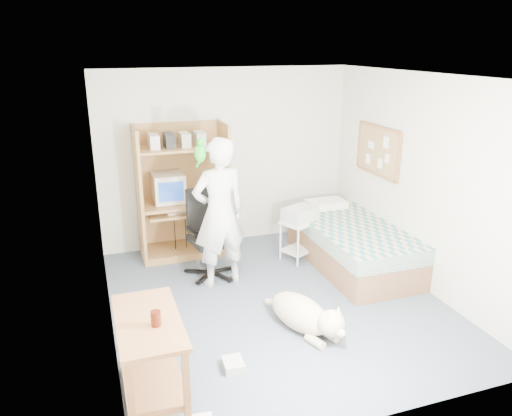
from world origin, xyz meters
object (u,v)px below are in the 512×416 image
at_px(computer_hutch, 183,196).
at_px(person, 219,213).
at_px(office_chair, 209,245).
at_px(side_desk, 150,348).
at_px(printer_cart, 299,234).
at_px(dog, 305,314).
at_px(bed, 352,244).

bearing_deg(computer_hutch, person, -78.29).
bearing_deg(office_chair, side_desk, -124.72).
distance_m(side_desk, person, 2.18).
relative_size(office_chair, printer_cart, 1.89).
xyz_separation_m(office_chair, printer_cart, (1.26, 0.05, -0.02)).
xyz_separation_m(computer_hutch, office_chair, (0.17, -0.78, -0.43)).
bearing_deg(dog, office_chair, 90.73).
distance_m(bed, printer_cart, 0.70).
bearing_deg(computer_hutch, dog, -72.54).
xyz_separation_m(computer_hutch, side_desk, (-0.85, -2.94, -0.33)).
bearing_deg(bed, dog, -134.32).
distance_m(computer_hutch, printer_cart, 1.66).
distance_m(office_chair, dog, 1.73).
bearing_deg(dog, computer_hutch, 88.21).
bearing_deg(bed, computer_hutch, 150.71).
bearing_deg(person, dog, 102.44).
bearing_deg(computer_hutch, office_chair, -78.00).
bearing_deg(printer_cart, person, 171.70).
height_order(side_desk, printer_cart, side_desk).
relative_size(bed, person, 1.12).
xyz_separation_m(computer_hutch, person, (0.23, -1.09, 0.08)).
bearing_deg(person, office_chair, -88.56).
height_order(bed, dog, bed).
xyz_separation_m(side_desk, printer_cart, (2.27, 2.21, -0.12)).
bearing_deg(dog, person, 92.72).
height_order(side_desk, office_chair, office_chair).
relative_size(computer_hutch, side_desk, 1.80).
bearing_deg(dog, side_desk, 179.36).
bearing_deg(bed, office_chair, 169.42).
xyz_separation_m(side_desk, dog, (1.60, 0.54, -0.31)).
distance_m(computer_hutch, side_desk, 3.08).
height_order(dog, printer_cart, printer_cart).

